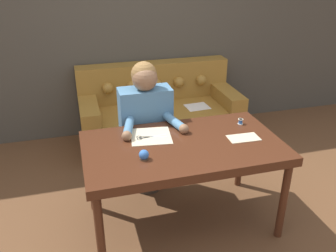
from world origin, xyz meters
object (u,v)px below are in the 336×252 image
(person, at_px, (146,127))
(scissors, at_px, (146,137))
(dining_table, at_px, (183,152))
(pin_cushion, at_px, (144,155))
(thread_spool, at_px, (241,121))
(couch, at_px, (159,115))

(person, height_order, scissors, person)
(dining_table, bearing_deg, scissors, 145.41)
(dining_table, bearing_deg, person, 106.52)
(dining_table, height_order, person, person)
(dining_table, relative_size, pin_cushion, 21.00)
(person, distance_m, scissors, 0.41)
(thread_spool, xyz_separation_m, pin_cushion, (-0.90, -0.35, 0.01))
(pin_cushion, bearing_deg, person, 76.79)
(scissors, bearing_deg, person, 78.27)
(pin_cushion, bearing_deg, scissors, 74.96)
(dining_table, relative_size, person, 1.22)
(couch, relative_size, scissors, 7.59)
(person, relative_size, scissors, 5.17)
(thread_spool, distance_m, pin_cushion, 0.97)
(dining_table, distance_m, couch, 1.55)
(scissors, xyz_separation_m, pin_cushion, (-0.08, -0.31, 0.03))
(dining_table, bearing_deg, thread_spool, 19.71)
(person, distance_m, pin_cushion, 0.74)
(scissors, relative_size, pin_cushion, 3.34)
(couch, height_order, thread_spool, couch)
(dining_table, bearing_deg, couch, 82.94)
(person, height_order, thread_spool, person)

